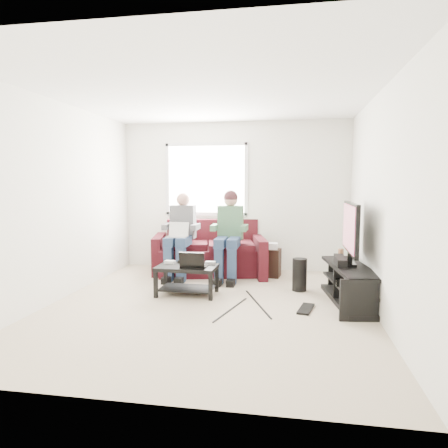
% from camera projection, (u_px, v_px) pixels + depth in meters
% --- Properties ---
extents(floor, '(4.50, 4.50, 0.00)m').
position_uv_depth(floor, '(208.00, 306.00, 5.01)').
color(floor, '#C6B59A').
rests_on(floor, ground).
extents(ceiling, '(4.50, 4.50, 0.00)m').
position_uv_depth(ceiling, '(208.00, 93.00, 4.74)').
color(ceiling, white).
rests_on(ceiling, wall_back).
extents(wall_back, '(4.50, 0.00, 4.50)m').
position_uv_depth(wall_back, '(234.00, 196.00, 7.08)').
color(wall_back, white).
rests_on(wall_back, floor).
extents(wall_front, '(4.50, 0.00, 4.50)m').
position_uv_depth(wall_front, '(139.00, 220.00, 2.67)').
color(wall_front, white).
rests_on(wall_front, floor).
extents(wall_left, '(0.00, 4.50, 4.50)m').
position_uv_depth(wall_left, '(58.00, 201.00, 5.20)').
color(wall_left, white).
rests_on(wall_left, floor).
extents(wall_right, '(0.00, 4.50, 4.50)m').
position_uv_depth(wall_right, '(380.00, 204.00, 4.54)').
color(wall_right, white).
rests_on(wall_right, floor).
extents(window, '(1.48, 0.04, 1.28)m').
position_uv_depth(window, '(206.00, 179.00, 7.11)').
color(window, white).
rests_on(window, wall_back).
extents(sofa, '(2.09, 1.22, 0.90)m').
position_uv_depth(sofa, '(209.00, 254.00, 6.82)').
color(sofa, '#3F0F12').
rests_on(sofa, floor).
extents(person_left, '(0.40, 0.71, 1.37)m').
position_uv_depth(person_left, '(181.00, 231.00, 6.50)').
color(person_left, navy).
rests_on(person_left, sofa).
extents(person_right, '(0.40, 0.71, 1.42)m').
position_uv_depth(person_right, '(229.00, 228.00, 6.39)').
color(person_right, navy).
rests_on(person_right, sofa).
extents(laptop_silver, '(0.34, 0.26, 0.24)m').
position_uv_depth(laptop_silver, '(177.00, 233.00, 6.32)').
color(laptop_silver, silver).
rests_on(laptop_silver, person_left).
extents(coffee_table, '(0.82, 0.51, 0.41)m').
position_uv_depth(coffee_table, '(187.00, 274.00, 5.49)').
color(coffee_table, black).
rests_on(coffee_table, floor).
extents(laptop_black, '(0.36, 0.27, 0.24)m').
position_uv_depth(laptop_black, '(194.00, 259.00, 5.37)').
color(laptop_black, black).
rests_on(laptop_black, coffee_table).
extents(controller_a, '(0.15, 0.11, 0.04)m').
position_uv_depth(controller_a, '(170.00, 262.00, 5.64)').
color(controller_a, silver).
rests_on(controller_a, coffee_table).
extents(controller_b, '(0.15, 0.11, 0.04)m').
position_uv_depth(controller_b, '(183.00, 262.00, 5.67)').
color(controller_b, black).
rests_on(controller_b, coffee_table).
extents(controller_c, '(0.15, 0.10, 0.04)m').
position_uv_depth(controller_c, '(210.00, 263.00, 5.57)').
color(controller_c, gray).
rests_on(controller_c, coffee_table).
extents(tv_stand, '(0.63, 1.50, 0.48)m').
position_uv_depth(tv_stand, '(350.00, 286.00, 5.13)').
color(tv_stand, black).
rests_on(tv_stand, floor).
extents(tv, '(0.12, 1.10, 0.81)m').
position_uv_depth(tv, '(351.00, 230.00, 5.15)').
color(tv, black).
rests_on(tv, tv_stand).
extents(soundbar, '(0.12, 0.50, 0.10)m').
position_uv_depth(soundbar, '(340.00, 261.00, 5.21)').
color(soundbar, black).
rests_on(soundbar, tv_stand).
extents(drink_cup, '(0.08, 0.08, 0.12)m').
position_uv_depth(drink_cup, '(341.00, 253.00, 5.72)').
color(drink_cup, '#A06844').
rests_on(drink_cup, tv_stand).
extents(console_white, '(0.30, 0.22, 0.06)m').
position_uv_depth(console_white, '(355.00, 289.00, 4.73)').
color(console_white, silver).
rests_on(console_white, tv_stand).
extents(console_grey, '(0.34, 0.26, 0.08)m').
position_uv_depth(console_grey, '(347.00, 275.00, 5.41)').
color(console_grey, gray).
rests_on(console_grey, tv_stand).
extents(console_black, '(0.38, 0.30, 0.07)m').
position_uv_depth(console_black, '(351.00, 282.00, 5.07)').
color(console_black, black).
rests_on(console_black, tv_stand).
extents(subwoofer, '(0.21, 0.21, 0.47)m').
position_uv_depth(subwoofer, '(300.00, 275.00, 5.70)').
color(subwoofer, black).
rests_on(subwoofer, floor).
extents(keyboard_floor, '(0.24, 0.46, 0.02)m').
position_uv_depth(keyboard_floor, '(306.00, 309.00, 4.86)').
color(keyboard_floor, black).
rests_on(keyboard_floor, floor).
extents(end_table, '(0.31, 0.31, 0.56)m').
position_uv_depth(end_table, '(271.00, 261.00, 6.57)').
color(end_table, black).
rests_on(end_table, floor).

